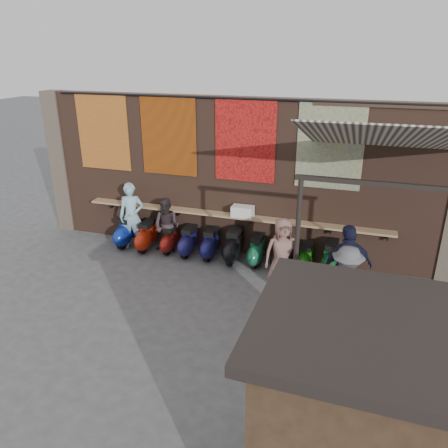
% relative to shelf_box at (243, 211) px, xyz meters
% --- Properties ---
extents(ground, '(70.00, 70.00, 0.00)m').
position_rel_shelf_box_xyz_m(ground, '(-0.32, -2.30, -1.26)').
color(ground, '#474749').
rests_on(ground, ground).
extents(brick_wall, '(10.00, 0.40, 4.00)m').
position_rel_shelf_box_xyz_m(brick_wall, '(-0.32, 0.40, 0.74)').
color(brick_wall, brown).
rests_on(brick_wall, ground).
extents(pier_left, '(0.50, 0.50, 4.00)m').
position_rel_shelf_box_xyz_m(pier_left, '(-5.52, 0.40, 0.74)').
color(pier_left, '#4C4238').
rests_on(pier_left, ground).
extents(eating_counter, '(8.00, 0.32, 0.05)m').
position_rel_shelf_box_xyz_m(eating_counter, '(-0.32, 0.03, -0.16)').
color(eating_counter, '#9E7A51').
rests_on(eating_counter, brick_wall).
extents(shelf_box, '(0.54, 0.31, 0.27)m').
position_rel_shelf_box_xyz_m(shelf_box, '(0.00, 0.00, 0.00)').
color(shelf_box, white).
rests_on(shelf_box, eating_counter).
extents(tapestry_redgold, '(1.50, 0.02, 2.00)m').
position_rel_shelf_box_xyz_m(tapestry_redgold, '(-3.92, 0.18, 1.74)').
color(tapestry_redgold, maroon).
rests_on(tapestry_redgold, brick_wall).
extents(tapestry_sun, '(1.50, 0.02, 2.00)m').
position_rel_shelf_box_xyz_m(tapestry_sun, '(-2.02, 0.18, 1.74)').
color(tapestry_sun, '#DF5A0D').
rests_on(tapestry_sun, brick_wall).
extents(tapestry_orange, '(1.50, 0.02, 2.00)m').
position_rel_shelf_box_xyz_m(tapestry_orange, '(-0.02, 0.18, 1.74)').
color(tapestry_orange, red).
rests_on(tapestry_orange, brick_wall).
extents(tapestry_multi, '(1.50, 0.02, 2.00)m').
position_rel_shelf_box_xyz_m(tapestry_multi, '(1.98, 0.18, 1.74)').
color(tapestry_multi, '#2A539A').
rests_on(tapestry_multi, brick_wall).
extents(hang_rail, '(9.50, 0.06, 0.06)m').
position_rel_shelf_box_xyz_m(hang_rail, '(-0.32, 0.17, 2.72)').
color(hang_rail, black).
rests_on(hang_rail, brick_wall).
extents(scooter_stool_0, '(0.39, 0.86, 0.82)m').
position_rel_shelf_box_xyz_m(scooter_stool_0, '(-3.20, -0.27, -0.85)').
color(scooter_stool_0, navy).
rests_on(scooter_stool_0, ground).
extents(scooter_stool_1, '(0.37, 0.82, 0.78)m').
position_rel_shelf_box_xyz_m(scooter_stool_1, '(-2.55, -0.35, -0.87)').
color(scooter_stool_1, '#B7220E').
rests_on(scooter_stool_1, ground).
extents(scooter_stool_2, '(0.32, 0.71, 0.67)m').
position_rel_shelf_box_xyz_m(scooter_stool_2, '(-1.91, -0.28, -0.93)').
color(scooter_stool_2, maroon).
rests_on(scooter_stool_2, ground).
extents(scooter_stool_3, '(0.36, 0.79, 0.75)m').
position_rel_shelf_box_xyz_m(scooter_stool_3, '(-1.37, -0.31, -0.89)').
color(scooter_stool_3, navy).
rests_on(scooter_stool_3, ground).
extents(scooter_stool_4, '(0.36, 0.80, 0.76)m').
position_rel_shelf_box_xyz_m(scooter_stool_4, '(-0.77, -0.28, -0.88)').
color(scooter_stool_4, '#151550').
rests_on(scooter_stool_4, ground).
extents(scooter_stool_5, '(0.40, 0.88, 0.83)m').
position_rel_shelf_box_xyz_m(scooter_stool_5, '(-0.14, -0.29, -0.84)').
color(scooter_stool_5, black).
rests_on(scooter_stool_5, ground).
extents(scooter_stool_6, '(0.35, 0.78, 0.74)m').
position_rel_shelf_box_xyz_m(scooter_stool_6, '(0.46, -0.28, -0.89)').
color(scooter_stool_6, '#1A6846').
rests_on(scooter_stool_6, ground).
extents(scooter_stool_7, '(0.33, 0.73, 0.69)m').
position_rel_shelf_box_xyz_m(scooter_stool_7, '(1.04, -0.34, -0.92)').
color(scooter_stool_7, black).
rests_on(scooter_stool_7, ground).
extents(scooter_stool_8, '(0.33, 0.74, 0.70)m').
position_rel_shelf_box_xyz_m(scooter_stool_8, '(1.68, -0.30, -0.91)').
color(scooter_stool_8, '#125D0D').
rests_on(scooter_stool_8, ground).
extents(scooter_stool_9, '(0.40, 0.88, 0.84)m').
position_rel_shelf_box_xyz_m(scooter_stool_9, '(2.27, -0.34, -0.84)').
color(scooter_stool_9, '#0F4E22').
rests_on(scooter_stool_9, ground).
extents(diner_left, '(0.77, 0.63, 1.81)m').
position_rel_shelf_box_xyz_m(diner_left, '(-2.98, -0.31, -0.36)').
color(diner_left, '#8AB6C9').
rests_on(diner_left, ground).
extents(diner_right, '(0.77, 0.63, 1.48)m').
position_rel_shelf_box_xyz_m(diner_right, '(-1.97, -0.30, -0.52)').
color(diner_right, '#30252A').
rests_on(diner_right, ground).
extents(shopper_navy, '(1.18, 0.92, 1.86)m').
position_rel_shelf_box_xyz_m(shopper_navy, '(2.65, -1.70, -0.33)').
color(shopper_navy, '#171834').
rests_on(shopper_navy, ground).
extents(shopper_grey, '(1.13, 0.73, 1.65)m').
position_rel_shelf_box_xyz_m(shopper_grey, '(2.67, -2.24, -0.44)').
color(shopper_grey, '#5E5D62').
rests_on(shopper_grey, ground).
extents(shopper_tan, '(0.94, 0.79, 1.63)m').
position_rel_shelf_box_xyz_m(shopper_tan, '(1.24, -1.13, -0.45)').
color(shopper_tan, '#835C53').
rests_on(shopper_tan, ground).
extents(market_stall, '(2.42, 1.84, 2.59)m').
position_rel_shelf_box_xyz_m(market_stall, '(3.20, -6.26, 0.03)').
color(market_stall, black).
rests_on(market_stall, ground).
extents(stall_roof, '(2.71, 2.11, 0.12)m').
position_rel_shelf_box_xyz_m(stall_roof, '(3.20, -6.26, 1.38)').
color(stall_roof, black).
rests_on(stall_roof, market_stall).
extents(stall_sign, '(1.20, 0.06, 0.50)m').
position_rel_shelf_box_xyz_m(stall_sign, '(3.22, -5.33, 0.61)').
color(stall_sign, gold).
rests_on(stall_sign, market_stall).
extents(stall_shelf, '(1.98, 0.14, 0.06)m').
position_rel_shelf_box_xyz_m(stall_shelf, '(3.22, -5.33, -0.32)').
color(stall_shelf, '#473321').
rests_on(stall_shelf, market_stall).
extents(awning_canvas, '(3.20, 3.28, 0.97)m').
position_rel_shelf_box_xyz_m(awning_canvas, '(3.18, -1.40, 2.29)').
color(awning_canvas, beige).
rests_on(awning_canvas, brick_wall).
extents(awning_ledger, '(3.30, 0.08, 0.12)m').
position_rel_shelf_box_xyz_m(awning_ledger, '(3.18, 0.19, 2.69)').
color(awning_ledger, '#33261C').
rests_on(awning_ledger, brick_wall).
extents(awning_header, '(3.00, 0.08, 0.08)m').
position_rel_shelf_box_xyz_m(awning_header, '(3.18, -2.90, 1.82)').
color(awning_header, black).
rests_on(awning_header, awning_post_left).
extents(awning_post_left, '(0.09, 0.09, 3.10)m').
position_rel_shelf_box_xyz_m(awning_post_left, '(1.78, -2.90, 0.29)').
color(awning_post_left, black).
rests_on(awning_post_left, ground).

